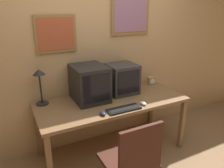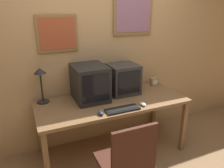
% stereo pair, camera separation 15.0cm
% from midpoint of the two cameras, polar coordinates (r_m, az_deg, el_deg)
% --- Properties ---
extents(wall_back, '(8.00, 0.08, 2.60)m').
position_cam_midpoint_polar(wall_back, '(2.96, -2.00, 8.83)').
color(wall_back, tan).
rests_on(wall_back, ground_plane).
extents(desk, '(1.86, 0.79, 0.75)m').
position_cam_midpoint_polar(desk, '(2.76, 1.56, -5.70)').
color(desk, olive).
rests_on(desk, ground_plane).
extents(monitor_left, '(0.40, 0.48, 0.44)m').
position_cam_midpoint_polar(monitor_left, '(2.70, -4.25, 0.32)').
color(monitor_left, black).
rests_on(monitor_left, desk).
extents(monitor_right, '(0.38, 0.37, 0.39)m').
position_cam_midpoint_polar(monitor_right, '(2.92, 4.38, 1.32)').
color(monitor_right, '#333333').
rests_on(monitor_right, desk).
extents(keyboard_main, '(0.40, 0.14, 0.03)m').
position_cam_midpoint_polar(keyboard_main, '(2.49, 4.47, -6.60)').
color(keyboard_main, black).
rests_on(keyboard_main, desk).
extents(mouse_near_keyboard, '(0.06, 0.10, 0.03)m').
position_cam_midpoint_polar(mouse_near_keyboard, '(2.63, 9.68, -5.21)').
color(mouse_near_keyboard, silver).
rests_on(mouse_near_keyboard, desk).
extents(mouse_far_corner, '(0.06, 0.10, 0.04)m').
position_cam_midpoint_polar(mouse_far_corner, '(2.38, -1.19, -7.60)').
color(mouse_far_corner, '#282D3D').
rests_on(mouse_far_corner, desk).
extents(desk_clock, '(0.12, 0.07, 0.12)m').
position_cam_midpoint_polar(desk_clock, '(3.31, 12.20, 0.63)').
color(desk_clock, '#A38456').
rests_on(desk_clock, desk).
extents(desk_lamp, '(0.15, 0.15, 0.44)m').
position_cam_midpoint_polar(desk_lamp, '(2.68, -16.66, 1.46)').
color(desk_lamp, black).
rests_on(desk_lamp, desk).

